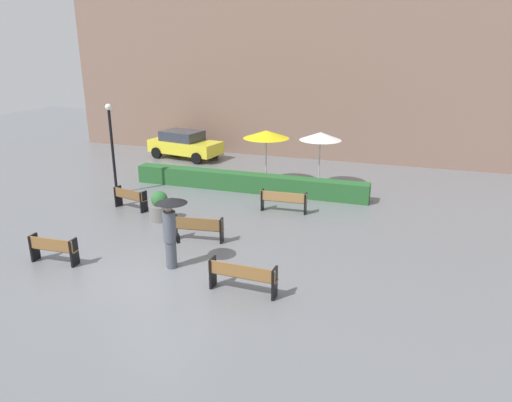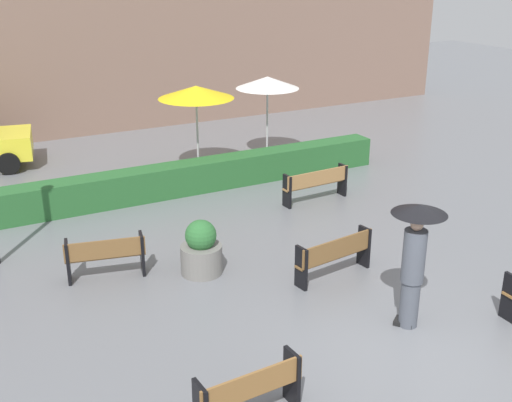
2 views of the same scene
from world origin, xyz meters
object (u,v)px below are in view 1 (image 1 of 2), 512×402
object	(u,v)px
bench_near_left	(53,248)
bench_near_right	(242,275)
bench_far_left	(130,197)
parked_car	(185,144)
pedestrian_with_umbrella	(171,224)
bench_back_row	(284,200)
patio_umbrella_white	(321,136)
patio_umbrella_yellow	(266,134)
bench_mid_center	(198,227)
lamp_post	(112,140)
planter_pot	(160,207)

from	to	relation	value
bench_near_left	bench_near_right	bearing A→B (deg)	1.30
bench_far_left	parked_car	world-z (taller)	parked_car
pedestrian_with_umbrella	bench_near_left	bearing A→B (deg)	-165.46
bench_back_row	patio_umbrella_white	xyz separation A→B (m)	(0.64, 3.76, 1.88)
patio_umbrella_white	parked_car	distance (m)	9.34
bench_back_row	patio_umbrella_yellow	bearing A→B (deg)	117.70
bench_mid_center	pedestrian_with_umbrella	distance (m)	2.20
bench_back_row	lamp_post	bearing A→B (deg)	179.62
planter_pot	bench_mid_center	bearing A→B (deg)	-32.21
bench_near_left	patio_umbrella_yellow	distance (m)	10.82
patio_umbrella_yellow	parked_car	distance (m)	7.33
bench_near_left	patio_umbrella_yellow	world-z (taller)	patio_umbrella_yellow
bench_near_right	bench_far_left	world-z (taller)	bench_near_right
patio_umbrella_yellow	bench_near_left	bearing A→B (deg)	-109.54
patio_umbrella_yellow	parked_car	xyz separation A→B (m)	(-6.12, 3.73, -1.57)
lamp_post	patio_umbrella_white	xyz separation A→B (m)	(8.36, 3.71, -0.02)
patio_umbrella_yellow	bench_back_row	bearing A→B (deg)	-62.30
patio_umbrella_yellow	bench_near_right	bearing A→B (deg)	-76.07
bench_far_left	bench_near_left	bearing A→B (deg)	-83.74
bench_far_left	planter_pot	xyz separation A→B (m)	(1.73, -0.66, -0.02)
patio_umbrella_white	planter_pot	bearing A→B (deg)	-128.57
bench_near_left	pedestrian_with_umbrella	distance (m)	3.75
patio_umbrella_white	bench_mid_center	bearing A→B (deg)	-109.30
pedestrian_with_umbrella	patio_umbrella_yellow	distance (m)	9.18
bench_mid_center	patio_umbrella_yellow	bearing A→B (deg)	88.66
lamp_post	patio_umbrella_white	bearing A→B (deg)	23.92
bench_back_row	bench_near_right	bearing A→B (deg)	-84.19
planter_pot	lamp_post	bearing A→B (deg)	146.55
bench_near_right	lamp_post	size ratio (longest dim) A/B	0.48
planter_pot	patio_umbrella_yellow	bearing A→B (deg)	67.36
pedestrian_with_umbrella	parked_car	world-z (taller)	pedestrian_with_umbrella
bench_near_left	planter_pot	distance (m)	4.49
bench_near_left	patio_umbrella_white	xyz separation A→B (m)	(6.00, 10.38, 1.89)
planter_pot	patio_umbrella_white	distance (m)	7.97
bench_back_row	bench_near_right	size ratio (longest dim) A/B	0.98
patio_umbrella_yellow	parked_car	world-z (taller)	patio_umbrella_yellow
patio_umbrella_yellow	lamp_post	bearing A→B (deg)	-150.34
bench_mid_center	planter_pot	xyz separation A→B (m)	(-2.22, 1.40, -0.02)
bench_near_right	planter_pot	bearing A→B (deg)	139.11
bench_near_left	lamp_post	bearing A→B (deg)	109.49
pedestrian_with_umbrella	patio_umbrella_yellow	bearing A→B (deg)	89.81
bench_near_right	parked_car	xyz separation A→B (m)	(-8.57, 13.63, 0.30)
bench_near_left	bench_mid_center	world-z (taller)	bench_near_left
bench_near_left	lamp_post	world-z (taller)	lamp_post
bench_near_right	parked_car	size ratio (longest dim) A/B	0.43
bench_mid_center	pedestrian_with_umbrella	world-z (taller)	pedestrian_with_umbrella
bench_far_left	lamp_post	xyz separation A→B (m)	(-1.81, 1.68, 1.91)
bench_back_row	bench_near_right	xyz separation A→B (m)	(0.66, -6.48, 0.01)
bench_near_left	bench_back_row	size ratio (longest dim) A/B	0.83
planter_pot	patio_umbrella_white	size ratio (longest dim) A/B	0.43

